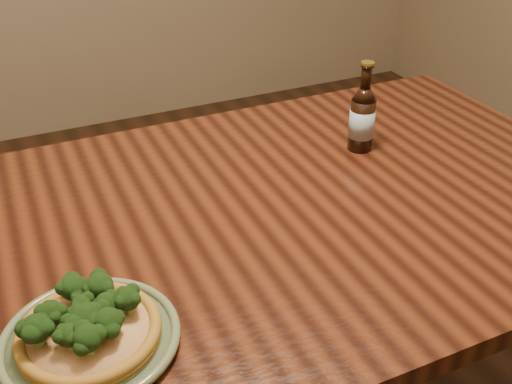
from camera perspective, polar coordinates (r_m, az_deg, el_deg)
name	(u,v)px	position (r m, az deg, el deg)	size (l,w,h in m)	color
table	(240,253)	(1.20, -1.49, -5.81)	(1.60, 0.90, 0.75)	#441D0E
plate	(90,339)	(0.91, -15.50, -13.34)	(0.26, 0.26, 0.02)	#5F6E4C
pizza	(87,327)	(0.90, -15.76, -12.24)	(0.21, 0.21, 0.07)	#A47225
beer_bottle	(362,118)	(1.36, 10.08, 6.95)	(0.06, 0.06, 0.21)	black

